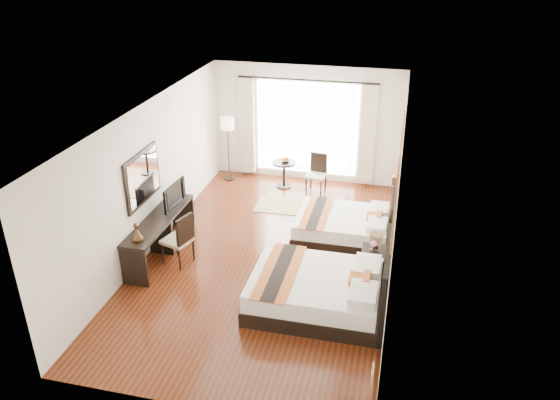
% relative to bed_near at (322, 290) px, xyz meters
% --- Properties ---
extents(floor, '(4.50, 7.50, 0.01)m').
position_rel_bed_near_xyz_m(floor, '(-1.22, 1.29, -0.32)').
color(floor, '#3C180B').
rests_on(floor, ground).
extents(ceiling, '(4.50, 7.50, 0.02)m').
position_rel_bed_near_xyz_m(ceiling, '(-1.22, 1.29, 2.47)').
color(ceiling, white).
rests_on(ceiling, wall_headboard).
extents(wall_headboard, '(0.01, 7.50, 2.80)m').
position_rel_bed_near_xyz_m(wall_headboard, '(1.03, 1.29, 1.08)').
color(wall_headboard, silver).
rests_on(wall_headboard, floor).
extents(wall_desk, '(0.01, 7.50, 2.80)m').
position_rel_bed_near_xyz_m(wall_desk, '(-3.46, 1.29, 1.08)').
color(wall_desk, silver).
rests_on(wall_desk, floor).
extents(wall_window, '(4.50, 0.01, 2.80)m').
position_rel_bed_near_xyz_m(wall_window, '(-1.22, 5.03, 1.08)').
color(wall_window, silver).
rests_on(wall_window, floor).
extents(wall_entry, '(4.50, 0.01, 2.80)m').
position_rel_bed_near_xyz_m(wall_entry, '(-1.22, -2.46, 1.08)').
color(wall_entry, silver).
rests_on(wall_entry, floor).
extents(window_glass, '(2.40, 0.02, 2.20)m').
position_rel_bed_near_xyz_m(window_glass, '(-1.22, 5.02, 0.98)').
color(window_glass, white).
rests_on(window_glass, wall_window).
extents(sheer_curtain, '(2.30, 0.02, 2.10)m').
position_rel_bed_near_xyz_m(sheer_curtain, '(-1.22, 4.96, 0.98)').
color(sheer_curtain, white).
rests_on(sheer_curtain, wall_window).
extents(drape_left, '(0.35, 0.14, 2.35)m').
position_rel_bed_near_xyz_m(drape_left, '(-2.67, 4.92, 0.96)').
color(drape_left, beige).
rests_on(drape_left, floor).
extents(drape_right, '(0.35, 0.14, 2.35)m').
position_rel_bed_near_xyz_m(drape_right, '(0.23, 4.92, 0.96)').
color(drape_right, beige).
rests_on(drape_right, floor).
extents(art_panel_near, '(0.03, 0.50, 1.35)m').
position_rel_bed_near_xyz_m(art_panel_near, '(1.01, 0.00, 1.63)').
color(art_panel_near, brown).
rests_on(art_panel_near, wall_headboard).
extents(art_panel_far, '(0.03, 0.50, 1.35)m').
position_rel_bed_near_xyz_m(art_panel_far, '(1.01, 2.32, 1.63)').
color(art_panel_far, brown).
rests_on(art_panel_far, wall_headboard).
extents(wall_sconce, '(0.10, 0.14, 0.14)m').
position_rel_bed_near_xyz_m(wall_sconce, '(0.97, 1.01, 1.60)').
color(wall_sconce, '#412C17').
rests_on(wall_sconce, wall_headboard).
extents(mirror_frame, '(0.04, 1.25, 0.95)m').
position_rel_bed_near_xyz_m(mirror_frame, '(-3.44, 0.93, 1.23)').
color(mirror_frame, black).
rests_on(mirror_frame, wall_desk).
extents(mirror_glass, '(0.01, 1.12, 0.82)m').
position_rel_bed_near_xyz_m(mirror_glass, '(-3.41, 0.93, 1.23)').
color(mirror_glass, white).
rests_on(mirror_glass, mirror_frame).
extents(bed_near, '(2.18, 1.70, 1.23)m').
position_rel_bed_near_xyz_m(bed_near, '(0.00, 0.00, 0.00)').
color(bed_near, black).
rests_on(bed_near, floor).
extents(bed_far, '(1.91, 1.49, 1.07)m').
position_rel_bed_near_xyz_m(bed_far, '(0.13, 2.32, -0.04)').
color(bed_far, black).
rests_on(bed_far, floor).
extents(nightstand, '(0.46, 0.57, 0.55)m').
position_rel_bed_near_xyz_m(nightstand, '(0.76, 1.01, -0.04)').
color(nightstand, black).
rests_on(nightstand, floor).
extents(table_lamp, '(0.23, 0.23, 0.36)m').
position_rel_bed_near_xyz_m(table_lamp, '(0.75, 1.06, 0.43)').
color(table_lamp, black).
rests_on(table_lamp, nightstand).
extents(vase, '(0.19, 0.19, 0.15)m').
position_rel_bed_near_xyz_m(vase, '(0.73, 0.91, 0.26)').
color(vase, black).
rests_on(vase, nightstand).
extents(console_desk, '(0.50, 2.20, 0.76)m').
position_rel_bed_near_xyz_m(console_desk, '(-3.21, 0.93, 0.06)').
color(console_desk, black).
rests_on(console_desk, floor).
extents(television, '(0.16, 0.82, 0.47)m').
position_rel_bed_near_xyz_m(television, '(-3.19, 1.48, 0.67)').
color(television, black).
rests_on(television, console_desk).
extents(bronze_figurine, '(0.23, 0.23, 0.29)m').
position_rel_bed_near_xyz_m(bronze_figurine, '(-3.21, 0.10, 0.58)').
color(bronze_figurine, '#412C17').
rests_on(bronze_figurine, console_desk).
extents(desk_chair, '(0.58, 0.58, 1.00)m').
position_rel_bed_near_xyz_m(desk_chair, '(-2.76, 0.71, -0.01)').
color(desk_chair, '#BEAE92').
rests_on(desk_chair, floor).
extents(floor_lamp, '(0.32, 0.32, 1.58)m').
position_rel_bed_near_xyz_m(floor_lamp, '(-3.05, 4.56, 1.01)').
color(floor_lamp, black).
rests_on(floor_lamp, floor).
extents(side_table, '(0.56, 0.56, 0.64)m').
position_rel_bed_near_xyz_m(side_table, '(-1.64, 4.43, 0.00)').
color(side_table, black).
rests_on(side_table, floor).
extents(fruit_bowl, '(0.25, 0.25, 0.05)m').
position_rel_bed_near_xyz_m(fruit_bowl, '(-1.61, 4.43, 0.35)').
color(fruit_bowl, '#4A281A').
rests_on(fruit_bowl, side_table).
extents(window_chair, '(0.48, 0.48, 0.91)m').
position_rel_bed_near_xyz_m(window_chair, '(-0.84, 4.32, -0.04)').
color(window_chair, '#BEAE92').
rests_on(window_chair, floor).
extents(jute_rug, '(1.32, 0.91, 0.01)m').
position_rel_bed_near_xyz_m(jute_rug, '(-1.36, 3.45, -0.31)').
color(jute_rug, '#9D8C5E').
rests_on(jute_rug, floor).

